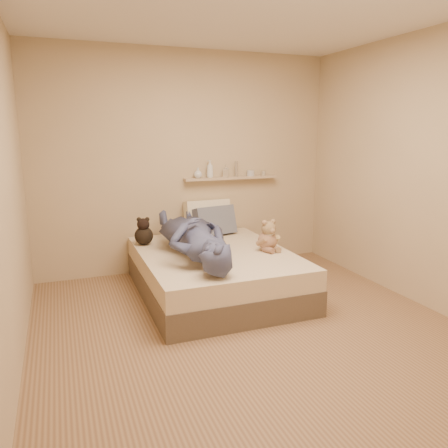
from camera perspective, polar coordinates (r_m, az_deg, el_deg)
name	(u,v)px	position (r m, az deg, el deg)	size (l,w,h in m)	color
room	(253,179)	(3.51, 3.80, 5.88)	(3.80, 3.80, 3.80)	#8D6C49
bed	(214,272)	(4.59, -1.25, -6.34)	(1.50, 1.90, 0.45)	brown
game_console	(213,253)	(3.89, -1.40, -3.84)	(0.19, 0.11, 0.06)	silver
teddy_bear	(268,238)	(4.55, 5.80, -1.80)	(0.27, 0.27, 0.33)	tan
dark_plush	(144,233)	(4.84, -10.45, -1.15)	(0.20, 0.20, 0.31)	black
pillow_cream	(208,217)	(5.31, -2.17, 0.97)	(0.55, 0.16, 0.40)	#F3EAC0
pillow_grey	(215,221)	(5.20, -1.20, 0.40)	(0.50, 0.14, 0.34)	slate
person	(193,236)	(4.35, -4.01, -1.54)	(0.62, 1.69, 0.41)	#404665
wall_shelf	(231,178)	(5.43, 0.96, 6.03)	(1.20, 0.12, 0.03)	tan
shelf_bottles	(219,171)	(5.36, -0.61, 6.92)	(0.97, 0.14, 0.21)	silver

